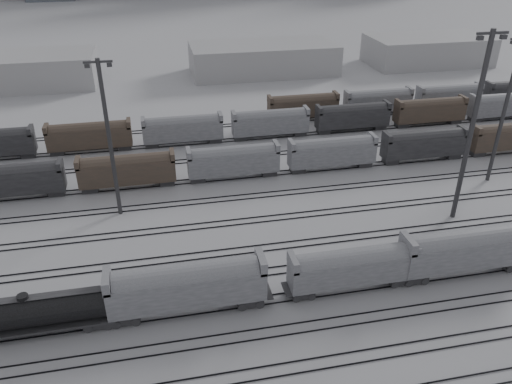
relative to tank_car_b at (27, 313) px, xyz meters
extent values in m
plane|color=silver|center=(35.39, -1.00, -2.78)|extent=(900.00, 900.00, 0.00)
cube|color=black|center=(35.39, -10.72, -2.70)|extent=(220.00, 0.07, 0.16)
cube|color=black|center=(35.39, -9.28, -2.70)|extent=(220.00, 0.07, 0.16)
cube|color=black|center=(35.39, -5.72, -2.70)|extent=(220.00, 0.07, 0.16)
cube|color=black|center=(35.39, -4.28, -2.70)|extent=(220.00, 0.07, 0.16)
cube|color=black|center=(35.39, -0.72, -2.70)|extent=(220.00, 0.07, 0.16)
cube|color=black|center=(35.39, 0.72, -2.70)|extent=(220.00, 0.07, 0.16)
cube|color=black|center=(35.39, 4.28, -2.70)|extent=(220.00, 0.07, 0.16)
cube|color=black|center=(35.39, 5.72, -2.70)|extent=(220.00, 0.07, 0.16)
cube|color=black|center=(35.39, 9.28, -2.70)|extent=(220.00, 0.07, 0.16)
cube|color=black|center=(35.39, 10.72, -2.70)|extent=(220.00, 0.07, 0.16)
cube|color=black|center=(35.39, 16.28, -2.70)|extent=(220.00, 0.07, 0.16)
cube|color=black|center=(35.39, 17.72, -2.70)|extent=(220.00, 0.07, 0.16)
cube|color=black|center=(35.39, 23.28, -2.70)|extent=(220.00, 0.07, 0.16)
cube|color=black|center=(35.39, 24.72, -2.70)|extent=(220.00, 0.07, 0.16)
cube|color=black|center=(35.39, 30.28, -2.70)|extent=(220.00, 0.07, 0.16)
cube|color=black|center=(35.39, 31.72, -2.70)|extent=(220.00, 0.07, 0.16)
cube|color=black|center=(35.39, 38.28, -2.70)|extent=(220.00, 0.07, 0.16)
cube|color=black|center=(35.39, 39.72, -2.70)|extent=(220.00, 0.07, 0.16)
cube|color=black|center=(35.39, 46.28, -2.70)|extent=(220.00, 0.07, 0.16)
cube|color=black|center=(35.39, 47.72, -2.70)|extent=(220.00, 0.07, 0.16)
cube|color=black|center=(35.39, 54.28, -2.70)|extent=(220.00, 0.07, 0.16)
cube|color=black|center=(35.39, 55.72, -2.70)|extent=(220.00, 0.07, 0.16)
cube|color=black|center=(6.70, 0.00, -2.16)|extent=(2.90, 2.34, 0.78)
cube|color=black|center=(0.00, 0.00, -1.60)|extent=(17.30, 3.01, 0.28)
cylinder|color=black|center=(0.00, 0.00, 0.18)|extent=(16.18, 3.24, 3.24)
sphere|color=black|center=(8.09, 0.00, 0.18)|extent=(3.24, 3.24, 3.24)
cylinder|color=black|center=(0.00, 0.00, 1.97)|extent=(1.12, 1.12, 0.56)
cube|color=black|center=(0.00, 0.00, 1.86)|extent=(15.63, 1.00, 0.07)
cube|color=black|center=(9.53, 0.00, -2.16)|extent=(2.90, 2.34, 0.78)
cube|color=black|center=(22.91, 0.00, -2.16)|extent=(2.90, 2.34, 0.78)
cube|color=gray|center=(16.22, 0.00, 0.46)|extent=(16.73, 3.35, 3.57)
cylinder|color=gray|center=(16.22, 0.00, 1.80)|extent=(15.17, 3.23, 3.23)
cube|color=gray|center=(8.19, 0.00, 2.69)|extent=(0.78, 3.35, 1.56)
cube|color=gray|center=(24.25, 0.00, 2.69)|extent=(0.78, 3.35, 1.56)
cone|color=black|center=(16.22, 0.00, -1.72)|extent=(2.68, 2.68, 1.00)
cube|color=black|center=(29.01, 0.00, -2.24)|extent=(2.56, 2.07, 0.69)
cube|color=black|center=(40.82, 0.00, -2.24)|extent=(2.56, 2.07, 0.69)
cube|color=gray|center=(34.92, 0.00, 0.08)|extent=(14.77, 2.95, 3.15)
cylinder|color=gray|center=(34.92, 0.00, 1.26)|extent=(13.39, 2.85, 2.85)
cube|color=gray|center=(27.83, 0.00, 2.05)|extent=(0.69, 2.95, 1.38)
cube|color=gray|center=(42.00, 0.00, 2.05)|extent=(0.69, 2.95, 1.38)
cone|color=black|center=(34.92, 0.00, -1.84)|extent=(2.36, 2.36, 0.89)
cube|color=black|center=(42.72, 0.00, -2.17)|extent=(2.87, 2.32, 0.77)
cube|color=black|center=(55.95, 0.00, -2.17)|extent=(2.87, 2.32, 0.77)
cube|color=gray|center=(49.33, 0.00, 0.42)|extent=(16.54, 3.31, 3.53)
cylinder|color=gray|center=(49.33, 0.00, 1.74)|extent=(15.00, 3.20, 3.20)
cube|color=gray|center=(41.39, 0.00, 2.63)|extent=(0.77, 3.31, 1.54)
cone|color=black|center=(49.33, 0.00, -1.73)|extent=(2.65, 2.65, 0.99)
cylinder|color=#353537|center=(8.23, 22.99, 8.50)|extent=(0.58, 0.58, 22.56)
cube|color=#353537|center=(8.23, 22.99, 19.33)|extent=(3.61, 0.27, 0.27)
cube|color=#353537|center=(6.88, 22.99, 18.88)|extent=(0.63, 0.45, 0.45)
cube|color=#353537|center=(9.58, 22.99, 18.88)|extent=(0.63, 0.45, 0.45)
cylinder|color=#353537|center=(55.31, 12.21, 10.38)|extent=(0.67, 0.67, 26.32)
cube|color=#353537|center=(55.31, 12.21, 23.01)|extent=(4.21, 0.32, 0.32)
cube|color=#353537|center=(53.73, 12.21, 22.49)|extent=(0.74, 0.53, 0.53)
cube|color=#353537|center=(56.89, 12.21, 22.49)|extent=(0.74, 0.53, 0.53)
cylinder|color=#353537|center=(67.27, 21.57, 8.86)|extent=(0.60, 0.60, 23.27)
cube|color=black|center=(-7.61, 31.00, 0.02)|extent=(15.00, 3.00, 5.60)
cube|color=#4C3C30|center=(9.39, 31.00, 0.02)|extent=(15.00, 3.00, 5.60)
cube|color=gray|center=(26.39, 31.00, 0.02)|extent=(15.00, 3.00, 5.60)
cube|color=gray|center=(43.39, 31.00, 0.02)|extent=(15.00, 3.00, 5.60)
cube|color=black|center=(60.39, 31.00, 0.02)|extent=(15.00, 3.00, 5.60)
cube|color=#4C3C30|center=(77.39, 31.00, 0.02)|extent=(15.00, 3.00, 5.60)
cube|color=#4C3C30|center=(2.39, 47.00, 0.02)|extent=(15.00, 3.00, 5.60)
cube|color=gray|center=(19.39, 47.00, 0.02)|extent=(15.00, 3.00, 5.60)
cube|color=gray|center=(36.39, 47.00, 0.02)|extent=(15.00, 3.00, 5.60)
cube|color=black|center=(53.39, 47.00, 0.02)|extent=(15.00, 3.00, 5.60)
cube|color=#4C3C30|center=(70.39, 47.00, 0.02)|extent=(15.00, 3.00, 5.60)
cube|color=gray|center=(87.39, 47.00, 0.02)|extent=(15.00, 3.00, 5.60)
cube|color=#4C3C30|center=(45.39, 55.00, 0.02)|extent=(15.00, 3.00, 5.60)
cube|color=gray|center=(62.39, 55.00, 0.02)|extent=(15.00, 3.00, 5.60)
cube|color=gray|center=(79.39, 55.00, 0.02)|extent=(15.00, 3.00, 5.60)
cube|color=#9C9B9E|center=(45.39, 94.00, 1.22)|extent=(40.00, 18.00, 8.00)
cube|color=#9C9B9E|center=(95.39, 94.00, 1.22)|extent=(35.00, 18.00, 8.00)
camera|label=1|loc=(14.82, -42.36, 34.78)|focal=35.00mm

